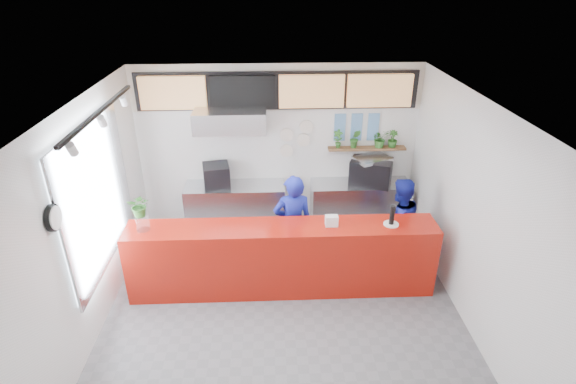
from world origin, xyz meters
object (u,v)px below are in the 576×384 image
(service_counter, at_px, (282,258))
(espresso_machine, at_px, (371,171))
(staff_center, at_px, (293,225))
(panini_oven, at_px, (216,176))
(staff_right, at_px, (398,224))
(pepper_mill, at_px, (392,215))

(service_counter, xyz_separation_m, espresso_machine, (1.66, 1.80, 0.58))
(espresso_machine, relative_size, staff_center, 0.43)
(panini_oven, xyz_separation_m, staff_right, (2.97, -1.25, -0.33))
(staff_center, distance_m, staff_right, 1.68)
(staff_center, height_order, staff_right, staff_center)
(service_counter, height_order, espresso_machine, espresso_machine)
(espresso_machine, height_order, pepper_mill, pepper_mill)
(panini_oven, height_order, staff_right, staff_right)
(espresso_machine, xyz_separation_m, staff_right, (0.20, -1.25, -0.36))
(panini_oven, relative_size, staff_right, 0.29)
(espresso_machine, bearing_deg, service_counter, -112.26)
(espresso_machine, relative_size, staff_right, 0.46)
(staff_center, xyz_separation_m, staff_right, (1.68, 0.07, -0.06))
(staff_right, distance_m, pepper_mill, 0.80)
(pepper_mill, bearing_deg, staff_right, 63.33)
(panini_oven, bearing_deg, staff_right, -32.71)
(service_counter, height_order, staff_center, staff_center)
(staff_center, bearing_deg, staff_right, 177.83)
(espresso_machine, height_order, staff_center, staff_center)
(panini_oven, xyz_separation_m, pepper_mill, (2.69, -1.82, 0.16))
(panini_oven, relative_size, staff_center, 0.27)
(service_counter, bearing_deg, staff_center, 69.06)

